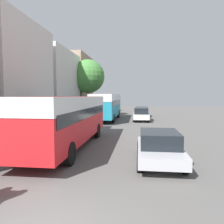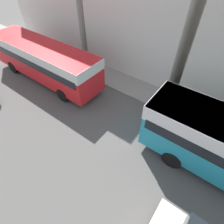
# 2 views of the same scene
# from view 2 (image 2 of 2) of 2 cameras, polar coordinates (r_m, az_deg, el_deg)

# --- Properties ---
(sidewalk) EXTENTS (2.20, 120.00, 0.15)m
(sidewalk) POSITION_cam_2_polar(r_m,az_deg,el_deg) (23.53, -26.77, 20.11)
(sidewalk) COLOR gray
(sidewalk) RESTS_ON ground_plane
(building_midblock) EXTENTS (5.42, 7.93, 8.81)m
(building_midblock) POSITION_cam_2_polar(r_m,az_deg,el_deg) (15.76, 10.82, 29.99)
(building_midblock) COLOR silver
(building_midblock) RESTS_ON ground_plane
(bus_lead) EXTENTS (2.57, 10.04, 2.90)m
(bus_lead) POSITION_cam_2_polar(r_m,az_deg,el_deg) (14.85, -21.66, 16.23)
(bus_lead) COLOR red
(bus_lead) RESTS_ON ground_plane
(motorcycle_behind_lead) EXTENTS (0.38, 2.24, 1.73)m
(motorcycle_behind_lead) POSITION_cam_2_polar(r_m,az_deg,el_deg) (21.27, -31.79, 17.63)
(motorcycle_behind_lead) COLOR black
(motorcycle_behind_lead) RESTS_ON ground_plane
(pedestrian_near_curb) EXTENTS (0.35, 0.35, 1.77)m
(pedestrian_near_curb) POSITION_cam_2_polar(r_m,az_deg,el_deg) (21.16, -25.61, 20.98)
(pedestrian_near_curb) COLOR #232838
(pedestrian_near_curb) RESTS_ON sidewalk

